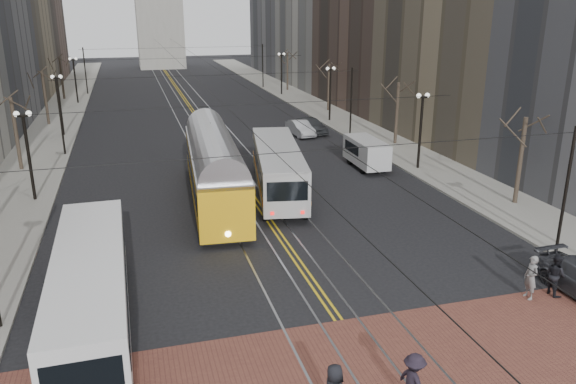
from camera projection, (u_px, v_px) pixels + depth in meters
ground at (330, 308)px, 23.35m from camera, size 260.00×260.00×0.00m
sidewalk_left at (57, 123)px, 60.53m from camera, size 5.00×140.00×0.15m
sidewalk_right at (320, 109)px, 68.32m from camera, size 5.00×140.00×0.15m
crosswalk_band at (369, 364)px, 19.69m from camera, size 25.00×6.00×0.01m
streetcar_rails at (196, 116)px, 64.45m from camera, size 4.80×130.00×0.02m
centre_lines at (196, 116)px, 64.45m from camera, size 0.42×130.00×0.01m
lamp_posts at (218, 118)px, 48.73m from camera, size 27.60×57.20×5.60m
street_trees at (207, 106)px, 54.67m from camera, size 31.68×53.28×5.60m
trolley_wires at (208, 96)px, 53.98m from camera, size 25.96×120.00×6.60m
transit_bus at (92, 292)px, 21.50m from camera, size 2.77×12.49×3.11m
streetcar at (214, 174)px, 35.62m from camera, size 3.96×15.72×3.67m
rear_bus at (278, 170)px, 37.28m from camera, size 4.78×12.69×3.24m
cargo_van at (366, 154)px, 43.38m from camera, size 2.03×5.12×2.25m
sedan_grey at (311, 125)px, 55.58m from camera, size 2.61×4.96×1.61m
sedan_silver at (300, 128)px, 54.52m from camera, size 1.96×4.59×1.47m
pedestrian_b at (531, 277)px, 23.88m from camera, size 0.49×0.73×1.95m
pedestrian_c at (556, 275)px, 24.22m from camera, size 0.71×0.91×1.86m
pedestrian_d at (414, 382)px, 17.26m from camera, size 0.99×1.37×1.91m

